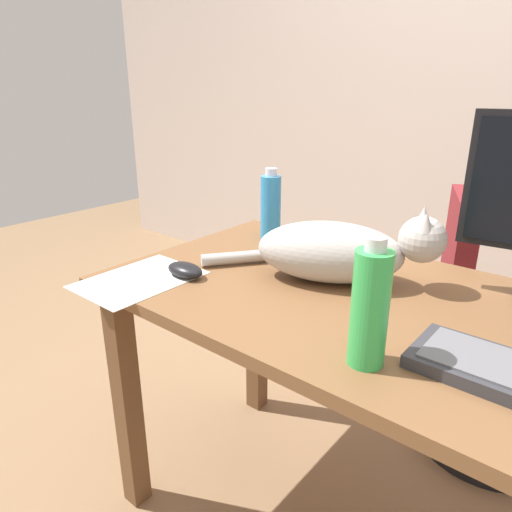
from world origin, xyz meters
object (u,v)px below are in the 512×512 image
water_bottle (370,307)px  spray_bottle (271,206)px  computer_mouse (185,270)px  office_chair (487,347)px  cat (339,250)px

water_bottle → spray_bottle: 0.73m
computer_mouse → water_bottle: water_bottle is taller
office_chair → water_bottle: bearing=-92.3°
cat → water_bottle: size_ratio=2.43×
spray_bottle → computer_mouse: bearing=-85.4°
computer_mouse → spray_bottle: (-0.03, 0.40, 0.09)m
cat → spray_bottle: size_ratio=2.54×
office_chair → computer_mouse: size_ratio=8.12×
office_chair → cat: size_ratio=1.57×
computer_mouse → spray_bottle: 0.41m
water_bottle → spray_bottle: (-0.57, 0.46, -0.00)m
office_chair → computer_mouse: 1.07m
cat → spray_bottle: spray_bottle is taller
cat → computer_mouse: (-0.31, -0.23, -0.06)m
computer_mouse → spray_bottle: spray_bottle is taller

